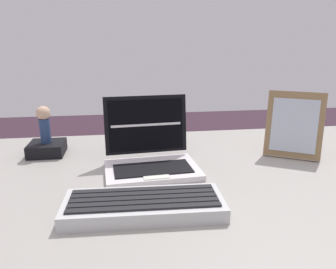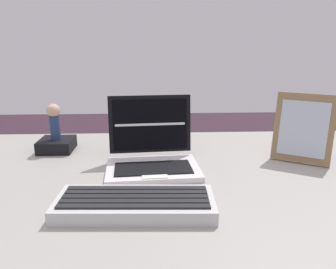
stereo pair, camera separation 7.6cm
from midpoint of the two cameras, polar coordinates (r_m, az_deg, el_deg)
The scene contains 6 objects.
desk at distance 0.86m, azimuth -2.59°, elevation -12.64°, with size 1.59×0.82×0.72m.
laptop_front at distance 0.86m, azimuth -5.69°, elevation -3.71°, with size 0.25×0.21×0.19m.
external_keyboard at distance 0.66m, azimuth -7.60°, elevation -12.32°, with size 0.32×0.14×0.03m.
photo_frame at distance 0.99m, azimuth 19.40°, elevation 1.49°, with size 0.16×0.12×0.19m.
figurine_stand at distance 1.05m, azimuth -22.55°, elevation -2.32°, with size 0.10×0.10×0.04m, color black.
figurine at distance 1.03m, azimuth -23.04°, elevation 2.03°, with size 0.04×0.04×0.11m.
Camera 1 is at (-0.11, -0.75, 1.05)m, focal length 34.48 mm.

